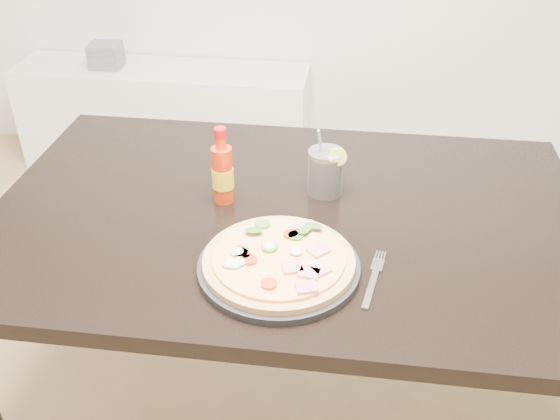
# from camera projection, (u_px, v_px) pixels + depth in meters

# --- Properties ---
(dining_table) EXTENTS (1.40, 0.90, 0.75)m
(dining_table) POSITION_uv_depth(u_px,v_px,m) (287.00, 239.00, 1.52)
(dining_table) COLOR black
(dining_table) RESTS_ON ground
(plate) EXTENTS (0.33, 0.33, 0.02)m
(plate) POSITION_uv_depth(u_px,v_px,m) (279.00, 267.00, 1.28)
(plate) COLOR black
(plate) RESTS_ON dining_table
(pizza) EXTENTS (0.31, 0.31, 0.03)m
(pizza) POSITION_uv_depth(u_px,v_px,m) (279.00, 259.00, 1.27)
(pizza) COLOR tan
(pizza) RESTS_ON plate
(hot_sauce_bottle) EXTENTS (0.06, 0.06, 0.19)m
(hot_sauce_bottle) POSITION_uv_depth(u_px,v_px,m) (223.00, 173.00, 1.47)
(hot_sauce_bottle) COLOR red
(hot_sauce_bottle) RESTS_ON dining_table
(cola_cup) EXTENTS (0.09, 0.09, 0.18)m
(cola_cup) POSITION_uv_depth(u_px,v_px,m) (325.00, 173.00, 1.51)
(cola_cup) COLOR black
(cola_cup) RESTS_ON dining_table
(fork) EXTENTS (0.05, 0.19, 0.00)m
(fork) POSITION_uv_depth(u_px,v_px,m) (374.00, 277.00, 1.26)
(fork) COLOR silver
(fork) RESTS_ON dining_table
(media_console) EXTENTS (1.40, 0.34, 0.50)m
(media_console) POSITION_uv_depth(u_px,v_px,m) (165.00, 117.00, 3.08)
(media_console) COLOR white
(media_console) RESTS_ON ground
(cd_stack) EXTENTS (0.14, 0.12, 0.11)m
(cd_stack) POSITION_uv_depth(u_px,v_px,m) (106.00, 55.00, 2.93)
(cd_stack) COLOR slate
(cd_stack) RESTS_ON media_console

